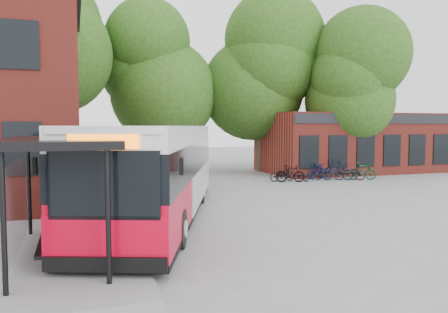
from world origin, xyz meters
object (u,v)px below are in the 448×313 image
object	(u,v)px
bicycle_0	(282,174)
bicycle_3	(317,171)
bicycle_4	(338,172)
bicycle_7	(362,171)
bicycle_1	(290,174)
bicycle_6	(350,172)
bicycle_5	(333,169)
bicycle_2	(313,174)
city_bus	(159,173)
bus_shelter	(61,199)

from	to	relation	value
bicycle_0	bicycle_3	world-z (taller)	bicycle_3
bicycle_4	bicycle_7	xyz separation A→B (m)	(1.36, -0.45, 0.02)
bicycle_4	bicycle_1	bearing A→B (deg)	108.81
bicycle_1	bicycle_6	world-z (taller)	bicycle_1
bicycle_1	bicycle_3	world-z (taller)	bicycle_1
bicycle_1	bicycle_3	bearing A→B (deg)	-49.62
bicycle_1	bicycle_5	size ratio (longest dim) A/B	0.95
bicycle_2	bicycle_5	distance (m)	2.14
bicycle_4	bicycle_5	bearing A→B (deg)	-0.66
bicycle_3	bicycle_4	distance (m)	1.19
city_bus	bicycle_4	xyz separation A→B (m)	(11.83, 7.26, -1.09)
bicycle_3	bicycle_5	bearing A→B (deg)	-105.06
bicycle_2	bicycle_6	xyz separation A→B (m)	(2.20, -0.43, 0.05)
bicycle_3	bicycle_7	size ratio (longest dim) A/B	0.91
bicycle_6	bicycle_7	bearing A→B (deg)	-73.82
bicycle_0	bicycle_2	bearing A→B (deg)	-108.46
bus_shelter	bicycle_2	world-z (taller)	bus_shelter
bus_shelter	bicycle_0	world-z (taller)	bus_shelter
bus_shelter	bicycle_4	distance (m)	18.49
bicycle_5	bicycle_2	bearing A→B (deg)	111.73
bicycle_5	bus_shelter	bearing A→B (deg)	125.44
bus_shelter	bicycle_6	world-z (taller)	bus_shelter
bus_shelter	bicycle_2	xyz separation A→B (m)	(13.23, 11.08, -1.03)
bus_shelter	bicycle_5	xyz separation A→B (m)	(15.17, 11.96, -0.94)
bicycle_2	bicycle_3	bearing A→B (deg)	-65.52
bicycle_4	bicycle_7	distance (m)	1.43
bicycle_1	bicycle_5	bearing A→B (deg)	-53.99
city_bus	bus_shelter	bearing A→B (deg)	-108.31
bicycle_6	bicycle_7	distance (m)	0.78
city_bus	bicycle_2	xyz separation A→B (m)	(10.23, 7.35, -1.16)
bicycle_1	bicycle_7	size ratio (longest dim) A/B	0.95
bicycle_4	bicycle_5	distance (m)	1.03
bicycle_4	bicycle_7	world-z (taller)	bicycle_7
bus_shelter	bicycle_5	size ratio (longest dim) A/B	4.09
bicycle_5	bicycle_3	bearing A→B (deg)	94.81
bicycle_1	bicycle_2	distance (m)	1.50
city_bus	bicycle_2	bearing A→B (deg)	56.22
bicycle_0	bicycle_1	xyz separation A→B (m)	(0.26, -0.48, 0.06)
bicycle_3	bicycle_4	bearing A→B (deg)	-155.77
bicycle_6	bicycle_7	size ratio (longest dim) A/B	1.04
bicycle_0	bicycle_6	bearing A→B (deg)	-107.96
bicycle_1	bicycle_7	distance (m)	4.48
bus_shelter	bicycle_2	distance (m)	17.29
bicycle_1	bicycle_7	world-z (taller)	bicycle_7
bicycle_2	bicycle_6	bearing A→B (deg)	-121.01
bicycle_0	bicycle_6	distance (m)	4.02
city_bus	bicycle_4	world-z (taller)	city_bus
bicycle_1	bicycle_2	world-z (taller)	bicycle_1
bicycle_2	bicycle_1	bearing A→B (deg)	74.28
bicycle_3	bicycle_6	size ratio (longest dim) A/B	0.88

